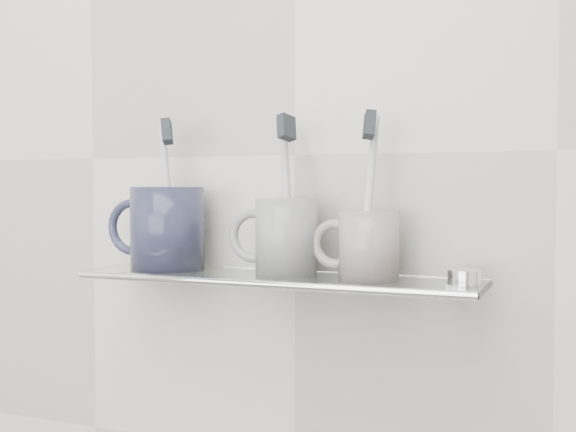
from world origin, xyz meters
The scene contains 18 objects.
wall_back centered at (0.00, 1.10, 1.25)m, with size 2.50×2.50×0.00m, color beige.
shelf_glass centered at (0.00, 1.04, 1.10)m, with size 0.50×0.12×0.01m, color silver.
shelf_rail centered at (0.00, 0.98, 1.10)m, with size 0.01×0.01×0.50m, color silver.
bracket_left centered at (-0.21, 1.09, 1.09)m, with size 0.02×0.02×0.03m, color silver.
bracket_right centered at (0.21, 1.09, 1.09)m, with size 0.02×0.02×0.03m, color silver.
mug_left centered at (-0.16, 1.04, 1.15)m, with size 0.10×0.10×0.11m, color #20243D.
mug_left_handle centered at (-0.21, 1.04, 1.15)m, with size 0.08×0.08×0.01m, color #20243D.
toothbrush_left centered at (-0.16, 1.04, 1.20)m, with size 0.01×0.01×0.19m, color silver.
bristles_left centered at (-0.16, 1.04, 1.28)m, with size 0.01×0.02×0.03m, color #23282D.
mug_center centered at (0.01, 1.04, 1.15)m, with size 0.08×0.08×0.09m, color white.
mug_center_handle centered at (-0.03, 1.04, 1.15)m, with size 0.07×0.07×0.01m, color white.
toothbrush_center centered at (0.01, 1.04, 1.20)m, with size 0.01×0.01×0.19m, color #B2B4B6.
bristles_center centered at (0.01, 1.04, 1.28)m, with size 0.01×0.02×0.03m, color #23282D.
mug_right centered at (0.12, 1.04, 1.14)m, with size 0.07×0.07×0.08m, color silver.
mug_right_handle centered at (0.07, 1.04, 1.14)m, with size 0.06×0.06×0.01m, color silver.
toothbrush_right centered at (0.12, 1.04, 1.20)m, with size 0.01×0.01×0.19m, color silver.
bristles_right centered at (0.12, 1.04, 1.28)m, with size 0.01×0.02×0.03m, color #23282D.
chrome_cap centered at (0.23, 1.04, 1.11)m, with size 0.04×0.04×0.02m, color silver.
Camera 1 is at (0.35, 0.23, 1.21)m, focal length 45.00 mm.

